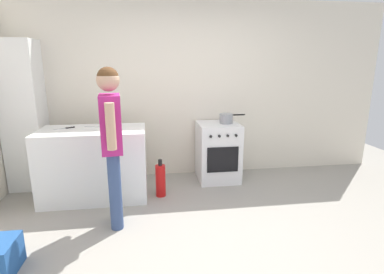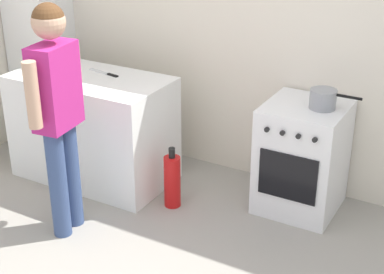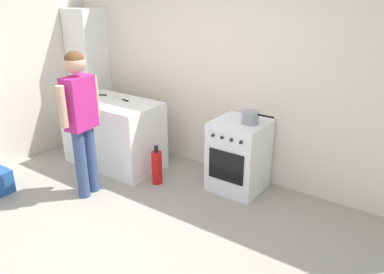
% 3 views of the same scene
% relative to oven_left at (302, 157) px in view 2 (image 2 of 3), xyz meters
% --- Properties ---
extents(back_wall, '(6.00, 0.10, 2.60)m').
position_rel_oven_left_xyz_m(back_wall, '(-0.35, 0.37, 0.87)').
color(back_wall, silver).
rests_on(back_wall, ground).
extents(counter_unit, '(1.30, 0.70, 0.90)m').
position_rel_oven_left_xyz_m(counter_unit, '(-1.70, -0.38, 0.02)').
color(counter_unit, white).
rests_on(counter_unit, ground).
extents(oven_left, '(0.59, 0.62, 0.85)m').
position_rel_oven_left_xyz_m(oven_left, '(0.00, 0.00, 0.00)').
color(oven_left, white).
rests_on(oven_left, ground).
extents(pot, '(0.37, 0.19, 0.14)m').
position_rel_oven_left_xyz_m(pot, '(0.12, 0.00, 0.50)').
color(pot, gray).
rests_on(pot, oven_left).
extents(knife_carving, '(0.33, 0.09, 0.01)m').
position_rel_oven_left_xyz_m(knife_carving, '(-1.64, -0.25, 0.48)').
color(knife_carving, silver).
rests_on(knife_carving, counter_unit).
extents(knife_utility, '(0.23, 0.16, 0.01)m').
position_rel_oven_left_xyz_m(knife_utility, '(-2.03, -0.29, 0.48)').
color(knife_utility, silver).
rests_on(knife_utility, counter_unit).
extents(person, '(0.24, 0.57, 1.67)m').
position_rel_oven_left_xyz_m(person, '(-1.37, -1.13, 0.57)').
color(person, '#384C7A').
rests_on(person, ground).
extents(fire_extinguisher, '(0.13, 0.13, 0.50)m').
position_rel_oven_left_xyz_m(fire_extinguisher, '(-0.87, -0.48, -0.21)').
color(fire_extinguisher, red).
rests_on(fire_extinguisher, ground).
extents(larder_cabinet, '(0.48, 0.44, 2.00)m').
position_rel_oven_left_xyz_m(larder_cabinet, '(-2.65, 0.10, 0.57)').
color(larder_cabinet, white).
rests_on(larder_cabinet, ground).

